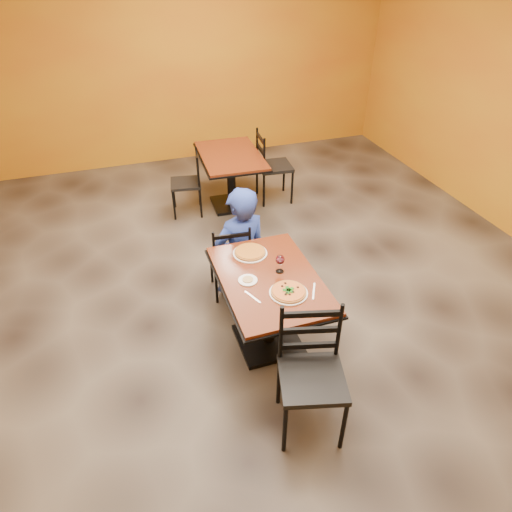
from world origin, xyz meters
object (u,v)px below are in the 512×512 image
object	(u,v)px
table_second	(231,168)
diner	(240,242)
chair_main_near	(312,380)
wine_glass	(280,263)
chair_main_far	(230,257)
pizza_far	(250,252)
side_plate	(248,280)
chair_second_left	(186,184)
chair_second_right	(275,167)
plate_main	(288,293)
pizza_main	(289,291)
plate_far	(250,253)
table_main	(269,295)

from	to	relation	value
table_second	diner	size ratio (longest dim) A/B	1.02
chair_main_near	wine_glass	bearing A→B (deg)	98.32
diner	chair_main_far	bearing A→B (deg)	-17.04
diner	pizza_far	world-z (taller)	diner
pizza_far	side_plate	bearing A→B (deg)	-110.48
chair_second_left	chair_second_right	bearing A→B (deg)	99.45
plate_main	pizza_main	bearing A→B (deg)	0.00
pizza_main	side_plate	distance (m)	0.37
chair_second_left	chair_second_right	distance (m)	1.25
chair_main_near	plate_far	world-z (taller)	chair_main_near
plate_main	pizza_main	world-z (taller)	pizza_main
plate_far	wine_glass	size ratio (longest dim) A/B	1.72
chair_second_left	plate_main	bearing A→B (deg)	15.26
chair_main_near	pizza_main	bearing A→B (deg)	98.49
table_main	chair_second_left	xyz separation A→B (m)	(-0.22, 2.63, -0.13)
table_second	chair_main_near	world-z (taller)	chair_main_near
chair_second_left	side_plate	distance (m)	2.63
table_main	diner	world-z (taller)	diner
chair_second_right	diner	size ratio (longest dim) A/B	0.83
table_main	side_plate	world-z (taller)	side_plate
chair_second_left	wine_glass	xyz separation A→B (m)	(0.33, -2.58, 0.41)
diner	side_plate	size ratio (longest dim) A/B	7.41
table_main	chair_main_far	bearing A→B (deg)	98.19
pizza_far	chair_main_near	bearing A→B (deg)	-88.08
chair_main_near	diner	world-z (taller)	diner
diner	wine_glass	distance (m)	0.82
plate_far	pizza_far	world-z (taller)	pizza_far
plate_main	pizza_far	bearing A→B (deg)	100.95
chair_second_left	plate_main	size ratio (longest dim) A/B	2.75
plate_main	pizza_main	distance (m)	0.02
chair_main_near	chair_main_far	xyz separation A→B (m)	(-0.12, 1.76, -0.09)
table_second	pizza_main	bearing A→B (deg)	-96.56
chair_second_left	plate_far	size ratio (longest dim) A/B	2.75
chair_main_near	diner	distance (m)	1.75
table_main	plate_far	distance (m)	0.44
plate_main	table_second	bearing A→B (deg)	83.44
plate_far	pizza_far	distance (m)	0.02
plate_main	plate_far	world-z (taller)	same
wine_glass	plate_far	bearing A→B (deg)	115.51
plate_far	side_plate	xyz separation A→B (m)	(-0.14, -0.37, 0.00)
table_second	side_plate	size ratio (longest dim) A/B	7.58
wine_glass	pizza_main	bearing A→B (deg)	-97.14
chair_second_right	plate_far	bearing A→B (deg)	159.45
chair_second_left	diner	world-z (taller)	diner
plate_far	side_plate	world-z (taller)	same
pizza_far	chair_second_right	bearing A→B (deg)	64.44
pizza_far	wine_glass	xyz separation A→B (m)	(0.16, -0.33, 0.07)
table_main	side_plate	distance (m)	0.27
chair_second_right	plate_main	world-z (taller)	chair_second_right
table_main	diner	distance (m)	0.83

